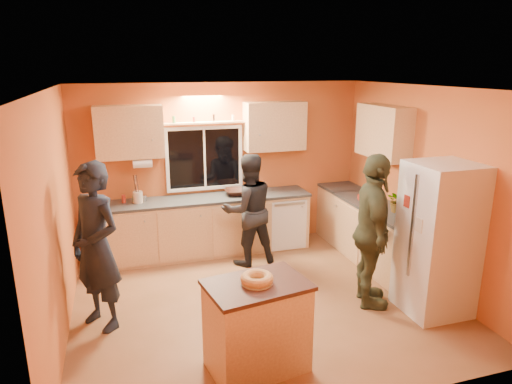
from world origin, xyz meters
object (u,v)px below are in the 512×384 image
object	(u,v)px
island	(257,326)
person_center	(248,210)
refrigerator	(438,239)
person_right	(372,232)
person_left	(96,247)

from	to	relation	value
island	person_center	bearing A→B (deg)	66.35
refrigerator	person_right	bearing A→B (deg)	152.23
person_center	person_right	world-z (taller)	person_right
refrigerator	person_right	xyz separation A→B (m)	(-0.66, 0.35, 0.04)
island	person_left	xyz separation A→B (m)	(-1.44, 1.25, 0.48)
island	person_center	distance (m)	2.49
person_left	person_right	size ratio (longest dim) A/B	1.00
island	person_left	world-z (taller)	person_left
island	person_right	distance (m)	1.91
person_right	person_left	bearing A→B (deg)	101.39
refrigerator	person_center	size ratio (longest dim) A/B	1.09
refrigerator	person_right	size ratio (longest dim) A/B	0.96
person_left	island	bearing A→B (deg)	10.15
refrigerator	island	world-z (taller)	refrigerator
island	person_right	world-z (taller)	person_right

